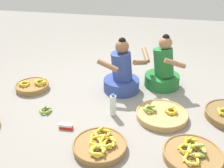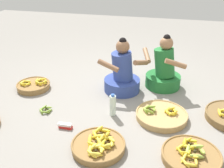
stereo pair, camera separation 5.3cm
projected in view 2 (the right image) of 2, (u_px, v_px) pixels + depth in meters
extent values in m
plane|color=gray|center=(115.00, 100.00, 3.61)|extent=(10.00, 10.00, 0.00)
cylinder|color=#334793|center=(122.00, 85.00, 3.83)|extent=(0.52, 0.52, 0.18)
cylinder|color=#334793|center=(122.00, 66.00, 3.69)|extent=(0.41, 0.39, 0.43)
sphere|color=#8C6042|center=(123.00, 47.00, 3.56)|extent=(0.19, 0.19, 0.19)
sphere|color=black|center=(123.00, 41.00, 3.52)|extent=(0.10, 0.10, 0.10)
cylinder|color=#8C6042|center=(108.00, 66.00, 3.50)|extent=(0.31, 0.12, 0.16)
cylinder|color=#8C6042|center=(141.00, 63.00, 3.60)|extent=(0.20, 0.31, 0.16)
cylinder|color=#237233|center=(163.00, 81.00, 3.94)|extent=(0.52, 0.52, 0.18)
cylinder|color=#237233|center=(164.00, 62.00, 3.81)|extent=(0.43, 0.41, 0.45)
sphere|color=#9E704C|center=(166.00, 43.00, 3.67)|extent=(0.19, 0.19, 0.19)
sphere|color=black|center=(167.00, 38.00, 3.64)|extent=(0.10, 0.10, 0.10)
cylinder|color=#9E704C|center=(147.00, 55.00, 3.84)|extent=(0.16, 0.31, 0.16)
cylinder|color=#9E704C|center=(176.00, 64.00, 3.55)|extent=(0.32, 0.13, 0.16)
cylinder|color=olive|center=(34.00, 86.00, 3.90)|extent=(0.48, 0.48, 0.07)
torus|color=olive|center=(33.00, 84.00, 3.88)|extent=(0.49, 0.49, 0.02)
ellipsoid|color=yellow|center=(45.00, 82.00, 3.87)|extent=(0.03, 0.14, 0.08)
ellipsoid|color=yellow|center=(45.00, 81.00, 3.91)|extent=(0.11, 0.13, 0.08)
ellipsoid|color=yellow|center=(42.00, 80.00, 3.94)|extent=(0.14, 0.07, 0.08)
ellipsoid|color=yellow|center=(39.00, 81.00, 3.92)|extent=(0.09, 0.14, 0.07)
ellipsoid|color=yellow|center=(37.00, 81.00, 3.88)|extent=(0.07, 0.14, 0.09)
ellipsoid|color=yellow|center=(38.00, 83.00, 3.84)|extent=(0.14, 0.06, 0.08)
ellipsoid|color=yellow|center=(42.00, 83.00, 3.84)|extent=(0.12, 0.12, 0.07)
sphere|color=#382D19|center=(41.00, 82.00, 3.89)|extent=(0.03, 0.03, 0.03)
ellipsoid|color=yellow|center=(29.00, 84.00, 3.84)|extent=(0.03, 0.12, 0.05)
ellipsoid|color=yellow|center=(28.00, 82.00, 3.89)|extent=(0.12, 0.08, 0.07)
ellipsoid|color=yellow|center=(27.00, 82.00, 3.90)|extent=(0.13, 0.04, 0.05)
ellipsoid|color=yellow|center=(23.00, 82.00, 3.88)|extent=(0.07, 0.13, 0.05)
ellipsoid|color=yellow|center=(22.00, 83.00, 3.86)|extent=(0.06, 0.13, 0.05)
ellipsoid|color=yellow|center=(22.00, 84.00, 3.81)|extent=(0.13, 0.07, 0.07)
ellipsoid|color=yellow|center=(26.00, 84.00, 3.81)|extent=(0.11, 0.11, 0.07)
sphere|color=#382D19|center=(25.00, 83.00, 3.85)|extent=(0.03, 0.03, 0.03)
cylinder|color=olive|center=(98.00, 146.00, 2.72)|extent=(0.55, 0.55, 0.07)
torus|color=olive|center=(98.00, 144.00, 2.70)|extent=(0.57, 0.57, 0.02)
ellipsoid|color=yellow|center=(112.00, 143.00, 2.68)|extent=(0.06, 0.16, 0.06)
ellipsoid|color=yellow|center=(111.00, 140.00, 2.71)|extent=(0.13, 0.14, 0.09)
ellipsoid|color=yellow|center=(107.00, 138.00, 2.74)|extent=(0.15, 0.05, 0.07)
ellipsoid|color=yellow|center=(101.00, 139.00, 2.71)|extent=(0.09, 0.15, 0.09)
ellipsoid|color=yellow|center=(100.00, 143.00, 2.65)|extent=(0.12, 0.14, 0.09)
ellipsoid|color=yellow|center=(104.00, 146.00, 2.63)|extent=(0.15, 0.04, 0.06)
ellipsoid|color=yellow|center=(110.00, 145.00, 2.63)|extent=(0.12, 0.14, 0.08)
sphere|color=#382D19|center=(106.00, 142.00, 2.68)|extent=(0.03, 0.03, 0.03)
ellipsoid|color=yellow|center=(108.00, 134.00, 2.79)|extent=(0.04, 0.16, 0.10)
ellipsoid|color=yellow|center=(104.00, 130.00, 2.86)|extent=(0.16, 0.07, 0.06)
ellipsoid|color=yellow|center=(98.00, 130.00, 2.85)|extent=(0.13, 0.15, 0.08)
ellipsoid|color=yellow|center=(95.00, 135.00, 2.78)|extent=(0.12, 0.15, 0.06)
ellipsoid|color=yellow|center=(103.00, 137.00, 2.74)|extent=(0.15, 0.11, 0.10)
sphere|color=#382D19|center=(101.00, 134.00, 2.80)|extent=(0.03, 0.03, 0.03)
ellipsoid|color=yellow|center=(103.00, 143.00, 2.67)|extent=(0.06, 0.17, 0.07)
ellipsoid|color=yellow|center=(98.00, 136.00, 2.75)|extent=(0.16, 0.05, 0.09)
ellipsoid|color=yellow|center=(90.00, 141.00, 2.69)|extent=(0.07, 0.17, 0.09)
ellipsoid|color=yellow|center=(94.00, 145.00, 2.63)|extent=(0.16, 0.05, 0.08)
sphere|color=#382D19|center=(97.00, 141.00, 2.69)|extent=(0.03, 0.03, 0.03)
ellipsoid|color=yellow|center=(102.00, 150.00, 2.56)|extent=(0.06, 0.14, 0.08)
ellipsoid|color=yellow|center=(100.00, 148.00, 2.60)|extent=(0.13, 0.10, 0.06)
ellipsoid|color=yellow|center=(96.00, 147.00, 2.62)|extent=(0.14, 0.07, 0.07)
ellipsoid|color=yellow|center=(92.00, 148.00, 2.60)|extent=(0.11, 0.13, 0.07)
ellipsoid|color=yellow|center=(90.00, 151.00, 2.57)|extent=(0.06, 0.14, 0.07)
ellipsoid|color=yellow|center=(92.00, 154.00, 2.53)|extent=(0.14, 0.09, 0.06)
ellipsoid|color=yellow|center=(97.00, 154.00, 2.52)|extent=(0.13, 0.09, 0.08)
sphere|color=#382D19|center=(96.00, 151.00, 2.57)|extent=(0.03, 0.03, 0.03)
cylinder|color=olive|center=(191.00, 157.00, 2.57)|extent=(0.58, 0.58, 0.08)
torus|color=olive|center=(192.00, 154.00, 2.56)|extent=(0.59, 0.59, 0.02)
ellipsoid|color=#9EB747|center=(202.00, 151.00, 2.54)|extent=(0.06, 0.16, 0.10)
ellipsoid|color=#9EB747|center=(196.00, 147.00, 2.60)|extent=(0.16, 0.07, 0.09)
ellipsoid|color=#9EB747|center=(188.00, 150.00, 2.57)|extent=(0.07, 0.16, 0.06)
ellipsoid|color=#9EB747|center=(197.00, 156.00, 2.48)|extent=(0.16, 0.08, 0.07)
sphere|color=#382D19|center=(195.00, 151.00, 2.54)|extent=(0.04, 0.04, 0.04)
ellipsoid|color=gold|center=(196.00, 145.00, 2.63)|extent=(0.05, 0.13, 0.07)
ellipsoid|color=gold|center=(192.00, 141.00, 2.69)|extent=(0.13, 0.07, 0.07)
ellipsoid|color=gold|center=(187.00, 141.00, 2.69)|extent=(0.12, 0.09, 0.07)
ellipsoid|color=gold|center=(185.00, 143.00, 2.66)|extent=(0.04, 0.12, 0.07)
ellipsoid|color=gold|center=(189.00, 147.00, 2.61)|extent=(0.13, 0.07, 0.05)
ellipsoid|color=gold|center=(194.00, 147.00, 2.61)|extent=(0.12, 0.10, 0.05)
sphere|color=#382D19|center=(190.00, 144.00, 2.65)|extent=(0.03, 0.03, 0.03)
ellipsoid|color=yellow|center=(189.00, 151.00, 2.55)|extent=(0.06, 0.12, 0.06)
ellipsoid|color=yellow|center=(185.00, 146.00, 2.61)|extent=(0.12, 0.04, 0.07)
ellipsoid|color=yellow|center=(181.00, 147.00, 2.61)|extent=(0.11, 0.10, 0.06)
ellipsoid|color=yellow|center=(180.00, 152.00, 2.55)|extent=(0.10, 0.10, 0.07)
ellipsoid|color=yellow|center=(186.00, 153.00, 2.52)|extent=(0.12, 0.07, 0.07)
sphere|color=#382D19|center=(184.00, 150.00, 2.57)|extent=(0.03, 0.03, 0.03)
ellipsoid|color=yellow|center=(196.00, 161.00, 2.44)|extent=(0.03, 0.13, 0.06)
ellipsoid|color=yellow|center=(192.00, 156.00, 2.48)|extent=(0.13, 0.08, 0.08)
ellipsoid|color=yellow|center=(184.00, 158.00, 2.48)|extent=(0.08, 0.13, 0.06)
ellipsoid|color=yellow|center=(185.00, 163.00, 2.42)|extent=(0.11, 0.12, 0.05)
ellipsoid|color=yellow|center=(191.00, 165.00, 2.40)|extent=(0.13, 0.05, 0.05)
sphere|color=#382D19|center=(190.00, 160.00, 2.45)|extent=(0.03, 0.03, 0.03)
cylinder|color=tan|center=(162.00, 116.00, 3.21)|extent=(0.63, 0.63, 0.07)
torus|color=tan|center=(162.00, 113.00, 3.20)|extent=(0.64, 0.64, 0.02)
ellipsoid|color=yellow|center=(175.00, 112.00, 3.18)|extent=(0.04, 0.12, 0.08)
ellipsoid|color=yellow|center=(174.00, 110.00, 3.21)|extent=(0.10, 0.11, 0.06)
ellipsoid|color=yellow|center=(170.00, 109.00, 3.24)|extent=(0.12, 0.06, 0.07)
ellipsoid|color=yellow|center=(167.00, 110.00, 3.23)|extent=(0.09, 0.12, 0.05)
ellipsoid|color=yellow|center=(167.00, 112.00, 3.17)|extent=(0.10, 0.11, 0.06)
ellipsoid|color=yellow|center=(170.00, 114.00, 3.15)|extent=(0.12, 0.05, 0.05)
ellipsoid|color=yellow|center=(173.00, 114.00, 3.15)|extent=(0.12, 0.09, 0.05)
sphere|color=#382D19|center=(171.00, 111.00, 3.19)|extent=(0.03, 0.03, 0.03)
ellipsoid|color=#8CAD38|center=(154.00, 109.00, 3.22)|extent=(0.06, 0.13, 0.07)
ellipsoid|color=#8CAD38|center=(151.00, 107.00, 3.27)|extent=(0.13, 0.07, 0.08)
ellipsoid|color=#8CAD38|center=(146.00, 108.00, 3.27)|extent=(0.11, 0.12, 0.06)
ellipsoid|color=#8CAD38|center=(146.00, 110.00, 3.21)|extent=(0.10, 0.13, 0.06)
ellipsoid|color=#8CAD38|center=(149.00, 111.00, 3.18)|extent=(0.13, 0.04, 0.08)
sphere|color=#382D19|center=(150.00, 109.00, 3.23)|extent=(0.03, 0.03, 0.03)
ellipsoid|color=yellow|center=(220.00, 112.00, 3.15)|extent=(0.05, 0.13, 0.07)
sphere|color=#382D19|center=(224.00, 113.00, 3.14)|extent=(0.03, 0.03, 0.03)
ellipsoid|color=olive|center=(49.00, 111.00, 3.33)|extent=(0.05, 0.13, 0.06)
ellipsoid|color=olive|center=(48.00, 108.00, 3.39)|extent=(0.13, 0.05, 0.06)
ellipsoid|color=olive|center=(43.00, 108.00, 3.38)|extent=(0.09, 0.12, 0.06)
ellipsoid|color=olive|center=(41.00, 111.00, 3.33)|extent=(0.10, 0.12, 0.05)
ellipsoid|color=olive|center=(45.00, 112.00, 3.30)|extent=(0.13, 0.08, 0.06)
sphere|color=#382D19|center=(46.00, 110.00, 3.35)|extent=(0.03, 0.03, 0.03)
cylinder|color=silver|center=(113.00, 106.00, 3.23)|extent=(0.08, 0.08, 0.27)
cylinder|color=#2D59B7|center=(113.00, 95.00, 3.16)|extent=(0.04, 0.04, 0.02)
cube|color=red|center=(66.00, 127.00, 3.04)|extent=(0.16, 0.06, 0.03)
cube|color=white|center=(65.00, 125.00, 3.03)|extent=(0.16, 0.06, 0.03)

